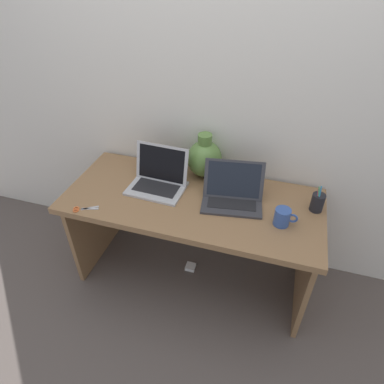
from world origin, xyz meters
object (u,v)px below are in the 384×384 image
(laptop_right, at_px, (233,192))
(scissors, at_px, (81,209))
(pen_cup, at_px, (317,202))
(power_brick, at_px, (191,267))
(green_vase, at_px, (205,158))
(coffee_mug, at_px, (283,217))
(laptop_left, at_px, (159,177))

(laptop_right, height_order, scissors, laptop_right)
(pen_cup, relative_size, power_brick, 2.55)
(scissors, xyz_separation_m, power_brick, (0.56, 0.34, -0.70))
(green_vase, bearing_deg, laptop_right, -42.91)
(green_vase, bearing_deg, pen_cup, -13.22)
(scissors, bearing_deg, coffee_mug, 10.78)
(laptop_right, relative_size, scissors, 2.70)
(green_vase, distance_m, scissors, 0.83)
(laptop_right, height_order, pen_cup, laptop_right)
(green_vase, relative_size, coffee_mug, 2.31)
(laptop_left, bearing_deg, laptop_right, -1.25)
(coffee_mug, relative_size, power_brick, 1.82)
(pen_cup, bearing_deg, laptop_left, -177.63)
(coffee_mug, bearing_deg, power_brick, 167.79)
(coffee_mug, bearing_deg, green_vase, 146.96)
(scissors, distance_m, power_brick, 0.96)
(laptop_right, relative_size, power_brick, 5.54)
(pen_cup, bearing_deg, laptop_right, -174.08)
(scissors, bearing_deg, green_vase, 43.80)
(laptop_left, bearing_deg, pen_cup, 2.37)
(laptop_left, xyz_separation_m, scissors, (-0.35, -0.36, -0.06))
(green_vase, distance_m, pen_cup, 0.74)
(green_vase, xyz_separation_m, pen_cup, (0.72, -0.17, -0.07))
(green_vase, xyz_separation_m, scissors, (-0.59, -0.57, -0.12))
(laptop_left, distance_m, coffee_mug, 0.79)
(coffee_mug, relative_size, scissors, 0.89)
(laptop_left, height_order, green_vase, green_vase)
(laptop_left, xyz_separation_m, power_brick, (0.21, -0.02, -0.76))
(green_vase, bearing_deg, power_brick, -96.68)
(coffee_mug, distance_m, power_brick, 0.95)
(coffee_mug, bearing_deg, pen_cup, 45.30)
(pen_cup, xyz_separation_m, scissors, (-1.31, -0.40, -0.05))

